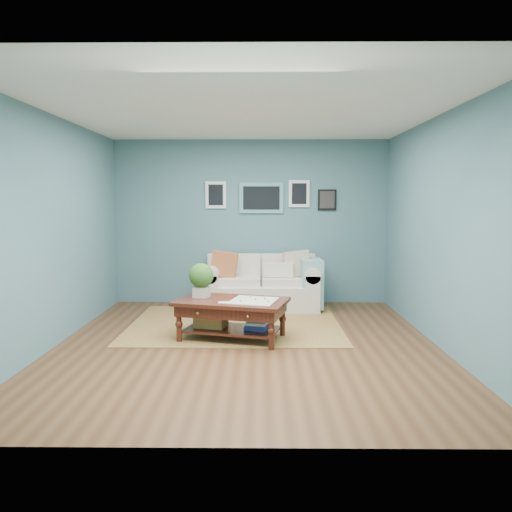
{
  "coord_description": "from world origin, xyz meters",
  "views": [
    {
      "loc": [
        0.17,
        -5.78,
        1.7
      ],
      "look_at": [
        0.1,
        1.0,
        0.95
      ],
      "focal_mm": 35.0,
      "sensor_mm": 36.0,
      "label": 1
    }
  ],
  "objects": [
    {
      "name": "loveseat",
      "position": [
        0.25,
        2.02,
        0.38
      ],
      "size": [
        1.83,
        0.83,
        0.94
      ],
      "color": "silver",
      "rests_on": "ground"
    },
    {
      "name": "coffee_table",
      "position": [
        -0.25,
        0.26,
        0.41
      ],
      "size": [
        1.48,
        1.08,
        0.93
      ],
      "rotation": [
        0.0,
        0.0,
        -0.26
      ],
      "color": "black",
      "rests_on": "ground"
    },
    {
      "name": "area_rug",
      "position": [
        -0.19,
        0.98,
        0.01
      ],
      "size": [
        2.87,
        2.29,
        0.01
      ],
      "primitive_type": "cube",
      "color": "brown",
      "rests_on": "ground"
    },
    {
      "name": "room_shell",
      "position": [
        0.01,
        0.06,
        1.36
      ],
      "size": [
        5.0,
        5.02,
        2.7
      ],
      "color": "brown",
      "rests_on": "ground"
    }
  ]
}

